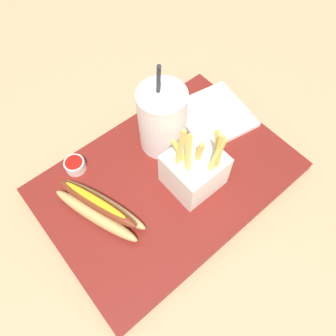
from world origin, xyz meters
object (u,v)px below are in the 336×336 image
object	(u,v)px
fries_basket	(194,170)
napkin_stack	(214,115)
ketchup_cup_1	(171,110)
ketchup_cup_2	(75,165)
hot_dog_1	(99,208)
soda_cup	(162,120)

from	to	relation	value
fries_basket	napkin_stack	world-z (taller)	fries_basket
fries_basket	napkin_stack	xyz separation A→B (m)	(-0.14, -0.09, -0.04)
ketchup_cup_1	ketchup_cup_2	distance (m)	0.23
ketchup_cup_2	napkin_stack	size ratio (longest dim) A/B	0.28
hot_dog_1	soda_cup	bearing A→B (deg)	-164.91
fries_basket	napkin_stack	size ratio (longest dim) A/B	1.09
hot_dog_1	ketchup_cup_1	distance (m)	0.26
soda_cup	ketchup_cup_1	bearing A→B (deg)	-142.40
soda_cup	ketchup_cup_2	world-z (taller)	soda_cup
ketchup_cup_2	soda_cup	bearing A→B (deg)	160.69
soda_cup	napkin_stack	xyz separation A→B (m)	(-0.12, 0.02, -0.06)
ketchup_cup_1	ketchup_cup_2	size ratio (longest dim) A/B	0.92
fries_basket	ketchup_cup_1	size ratio (longest dim) A/B	4.24
ketchup_cup_2	fries_basket	bearing A→B (deg)	132.64
soda_cup	hot_dog_1	world-z (taller)	soda_cup
napkin_stack	soda_cup	bearing A→B (deg)	-9.46
hot_dog_1	ketchup_cup_2	xyz separation A→B (m)	(-0.02, -0.11, -0.01)
hot_dog_1	napkin_stack	size ratio (longest dim) A/B	1.30
hot_dog_1	napkin_stack	xyz separation A→B (m)	(-0.31, -0.03, -0.02)
soda_cup	ketchup_cup_2	xyz separation A→B (m)	(0.17, -0.06, -0.06)
fries_basket	ketchup_cup_2	xyz separation A→B (m)	(0.15, -0.16, -0.03)
hot_dog_1	napkin_stack	distance (m)	0.31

